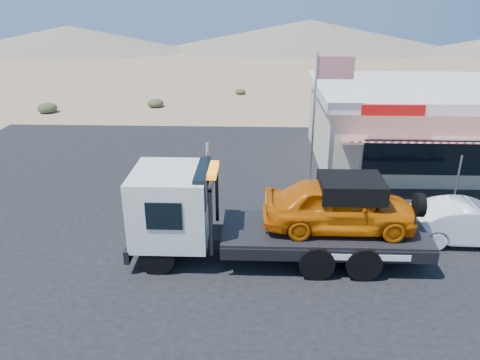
{
  "coord_description": "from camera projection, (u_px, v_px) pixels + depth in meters",
  "views": [
    {
      "loc": [
        2.32,
        -14.53,
        8.33
      ],
      "look_at": [
        1.72,
        2.16,
        1.5
      ],
      "focal_mm": 35.0,
      "sensor_mm": 36.0,
      "label": 1
    }
  ],
  "objects": [
    {
      "name": "flagpole",
      "position": [
        320.0,
        109.0,
        19.24
      ],
      "size": [
        1.55,
        0.1,
        6.0
      ],
      "color": "#99999E",
      "rests_on": "asphalt_lot"
    },
    {
      "name": "ground",
      "position": [
        190.0,
        241.0,
        16.67
      ],
      "size": [
        120.0,
        120.0,
        0.0
      ],
      "primitive_type": "plane",
      "color": "#9A7D58",
      "rests_on": "ground"
    },
    {
      "name": "asphalt_lot",
      "position": [
        248.0,
        206.0,
        19.37
      ],
      "size": [
        32.0,
        24.0,
        0.02
      ],
      "primitive_type": "cube",
      "color": "black",
      "rests_on": "ground"
    },
    {
      "name": "white_sedan",
      "position": [
        471.0,
        223.0,
        16.34
      ],
      "size": [
        4.46,
        1.6,
        1.46
      ],
      "primitive_type": "imported",
      "rotation": [
        0.0,
        0.0,
        1.56
      ],
      "color": "white",
      "rests_on": "asphalt_lot"
    },
    {
      "name": "tow_truck",
      "position": [
        270.0,
        211.0,
        15.07
      ],
      "size": [
        9.43,
        2.8,
        3.15
      ],
      "color": "black",
      "rests_on": "asphalt_lot"
    },
    {
      "name": "jerky_store",
      "position": [
        416.0,
        123.0,
        23.87
      ],
      "size": [
        10.4,
        9.97,
        3.9
      ],
      "color": "#C4BA94",
      "rests_on": "asphalt_lot"
    },
    {
      "name": "distant_hills",
      "position": [
        174.0,
        37.0,
        67.28
      ],
      "size": [
        126.0,
        48.0,
        4.2
      ],
      "color": "#726B59",
      "rests_on": "ground"
    }
  ]
}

